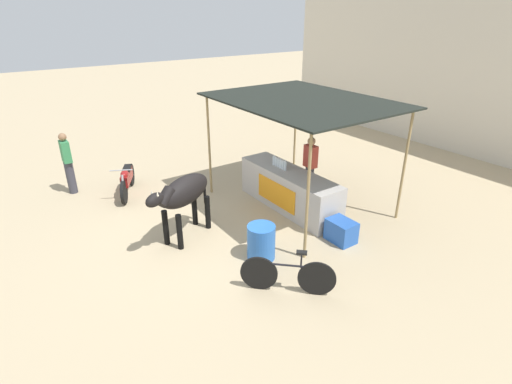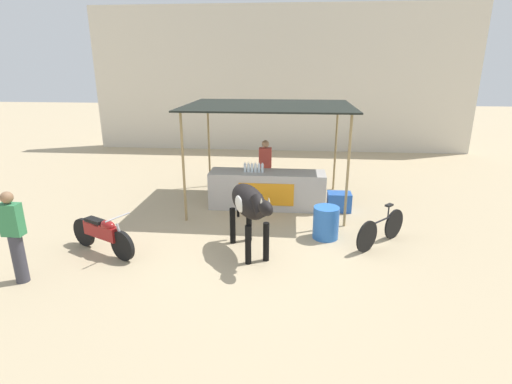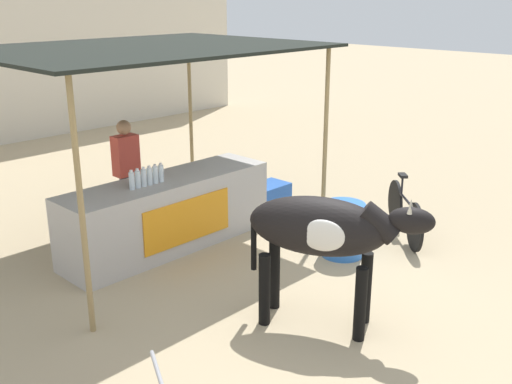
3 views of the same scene
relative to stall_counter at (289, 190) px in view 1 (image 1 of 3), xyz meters
The scene contains 12 objects.
ground_plane 2.25m from the stall_counter, 90.00° to the right, with size 60.00×60.00×0.00m, color tan.
building_wall_far 7.93m from the stall_counter, 90.00° to the left, with size 16.00×0.50×5.93m, color beige.
stall_counter is the anchor object (origin of this frame).
stall_awning 2.08m from the stall_counter, 90.00° to the left, with size 4.20×3.20×2.64m.
water_bottle_row 0.69m from the stall_counter, behind, with size 0.52×0.07×0.25m.
vendor_behind_counter 0.85m from the stall_counter, 98.28° to the left, with size 0.34×0.22×1.65m.
cooler_box 1.89m from the stall_counter, ahead, with size 0.60×0.44×0.48m, color blue.
water_barrel 2.32m from the stall_counter, 52.79° to the right, with size 0.56×0.56×0.71m, color blue.
cow 2.78m from the stall_counter, 93.55° to the right, with size 1.13×1.79×1.44m.
motorcycle_parked 4.30m from the stall_counter, 135.71° to the right, with size 1.64×0.95×0.90m.
bicycle_leaning 3.28m from the stall_counter, 39.55° to the right, with size 1.18×1.23×0.85m.
passerby_on_street 5.81m from the stall_counter, 133.62° to the right, with size 0.34×0.22×1.65m.
Camera 1 is at (6.82, -3.56, 4.53)m, focal length 28.00 mm.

